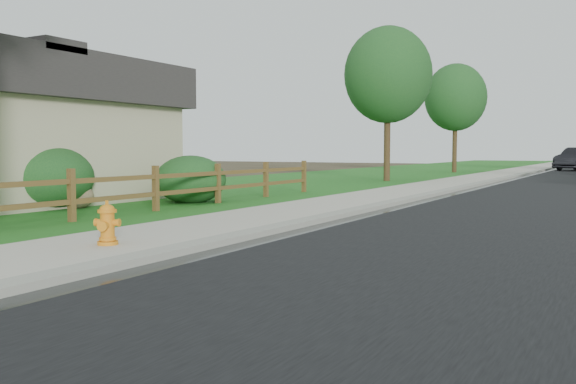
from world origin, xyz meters
The scene contains 12 objects.
curb centered at (0.40, 35.00, 0.06)m, with size 0.40×90.00×0.12m, color gray.
wet_gutter centered at (0.75, 35.00, 0.02)m, with size 0.50×90.00×0.00m, color black.
sidewalk centered at (-0.90, 35.00, 0.05)m, with size 2.20×90.00×0.10m, color #ACA596.
grass_strip centered at (-2.80, 35.00, 0.03)m, with size 1.60×90.00×0.06m, color #1C5719.
lawn_near centered at (-8.00, 35.00, 0.02)m, with size 9.00×90.00×0.04m, color #1C5719.
ranch_fence centered at (-3.60, 6.40, 0.62)m, with size 0.12×16.92×1.10m.
fire_hydrant centered at (-0.65, 3.29, 0.39)m, with size 0.42×0.34×0.64m.
boulder centered at (-6.00, 7.41, 0.32)m, with size 0.96×0.72×0.64m, color brown.
shrub_b centered at (-6.50, 6.94, 0.79)m, with size 2.27×2.27×1.59m, color #17411D.
shrub_d centered at (-4.53, 10.03, 0.66)m, with size 1.92×1.92×1.31m, color #17411D.
tree_near_left centered at (-3.90, 23.38, 4.82)m, with size 3.95×3.95×7.01m.
tree_mid_left centered at (-3.90, 35.37, 4.69)m, with size 3.80×3.80×6.80m.
Camera 1 is at (5.90, -2.98, 1.47)m, focal length 38.00 mm.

